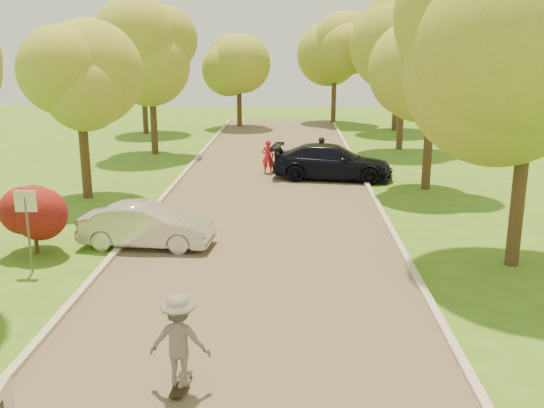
# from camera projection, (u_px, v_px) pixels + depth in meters

# --- Properties ---
(ground) EXTENTS (100.00, 100.00, 0.00)m
(ground) POSITION_uv_depth(u_px,v_px,m) (244.00, 351.00, 11.62)
(ground) COLOR #3F6919
(ground) RESTS_ON ground
(road) EXTENTS (8.00, 60.00, 0.01)m
(road) POSITION_uv_depth(u_px,v_px,m) (263.00, 229.00, 19.36)
(road) COLOR #4C4438
(road) RESTS_ON ground
(curb_left) EXTENTS (0.18, 60.00, 0.12)m
(curb_left) POSITION_uv_depth(u_px,v_px,m) (138.00, 226.00, 19.48)
(curb_left) COLOR #B2AD9E
(curb_left) RESTS_ON ground
(curb_right) EXTENTS (0.18, 60.00, 0.12)m
(curb_right) POSITION_uv_depth(u_px,v_px,m) (391.00, 229.00, 19.21)
(curb_right) COLOR #B2AD9E
(curb_right) RESTS_ON ground
(street_sign) EXTENTS (0.55, 0.06, 2.17)m
(street_sign) POSITION_uv_depth(u_px,v_px,m) (27.00, 214.00, 15.29)
(street_sign) COLOR #59595E
(street_sign) RESTS_ON ground
(red_shrub) EXTENTS (1.70, 1.70, 1.95)m
(red_shrub) POSITION_uv_depth(u_px,v_px,m) (34.00, 216.00, 16.87)
(red_shrub) COLOR #382619
(red_shrub) RESTS_ON ground
(tree_l_midb) EXTENTS (4.30, 4.20, 6.62)m
(tree_l_midb) POSITION_uv_depth(u_px,v_px,m) (84.00, 77.00, 22.30)
(tree_l_midb) COLOR #382619
(tree_l_midb) RESTS_ON ground
(tree_l_far) EXTENTS (4.92, 4.80, 7.79)m
(tree_l_far) POSITION_uv_depth(u_px,v_px,m) (154.00, 51.00, 31.74)
(tree_l_far) COLOR #382619
(tree_l_far) RESTS_ON ground
(tree_r_mida) EXTENTS (5.13, 5.00, 7.95)m
(tree_r_mida) POSITION_uv_depth(u_px,v_px,m) (543.00, 52.00, 14.84)
(tree_r_mida) COLOR #382619
(tree_r_mida) RESTS_ON ground
(tree_r_midb) EXTENTS (4.51, 4.40, 7.01)m
(tree_r_midb) POSITION_uv_depth(u_px,v_px,m) (438.00, 68.00, 23.72)
(tree_r_midb) COLOR #382619
(tree_r_midb) RESTS_ON ground
(tree_r_far) EXTENTS (5.33, 5.20, 8.34)m
(tree_r_far) POSITION_uv_depth(u_px,v_px,m) (409.00, 44.00, 33.14)
(tree_r_far) COLOR #382619
(tree_r_far) RESTS_ON ground
(tree_bg_a) EXTENTS (5.12, 5.00, 7.72)m
(tree_bg_a) POSITION_uv_depth(u_px,v_px,m) (145.00, 53.00, 39.60)
(tree_bg_a) COLOR #382619
(tree_bg_a) RESTS_ON ground
(tree_bg_b) EXTENTS (5.12, 5.00, 7.95)m
(tree_bg_b) POSITION_uv_depth(u_px,v_px,m) (401.00, 49.00, 40.92)
(tree_bg_b) COLOR #382619
(tree_bg_b) RESTS_ON ground
(tree_bg_c) EXTENTS (4.92, 4.80, 7.33)m
(tree_bg_c) POSITION_uv_depth(u_px,v_px,m) (242.00, 56.00, 43.34)
(tree_bg_c) COLOR #382619
(tree_bg_c) RESTS_ON ground
(tree_bg_d) EXTENTS (5.12, 5.00, 7.72)m
(tree_bg_d) POSITION_uv_depth(u_px,v_px,m) (338.00, 52.00, 44.98)
(tree_bg_d) COLOR #382619
(tree_bg_d) RESTS_ON ground
(silver_sedan) EXTENTS (3.95, 1.69, 1.27)m
(silver_sedan) POSITION_uv_depth(u_px,v_px,m) (147.00, 226.00, 17.56)
(silver_sedan) COLOR silver
(silver_sedan) RESTS_ON ground
(dark_sedan) EXTENTS (5.52, 2.85, 1.53)m
(dark_sedan) POSITION_uv_depth(u_px,v_px,m) (332.00, 162.00, 26.60)
(dark_sedan) COLOR black
(dark_sedan) RESTS_ON ground
(longboard) EXTENTS (0.28, 0.84, 0.10)m
(longboard) POSITION_uv_depth(u_px,v_px,m) (181.00, 384.00, 10.30)
(longboard) COLOR black
(longboard) RESTS_ON ground
(skateboarder) EXTENTS (1.07, 0.66, 1.61)m
(skateboarder) POSITION_uv_depth(u_px,v_px,m) (179.00, 340.00, 10.09)
(skateboarder) COLOR slate
(skateboarder) RESTS_ON longboard
(person_striped) EXTENTS (0.56, 0.37, 1.54)m
(person_striped) POSITION_uv_depth(u_px,v_px,m) (268.00, 157.00, 27.83)
(person_striped) COLOR red
(person_striped) RESTS_ON ground
(person_olive) EXTENTS (0.92, 0.79, 1.62)m
(person_olive) POSITION_uv_depth(u_px,v_px,m) (320.00, 155.00, 28.16)
(person_olive) COLOR #343721
(person_olive) RESTS_ON ground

